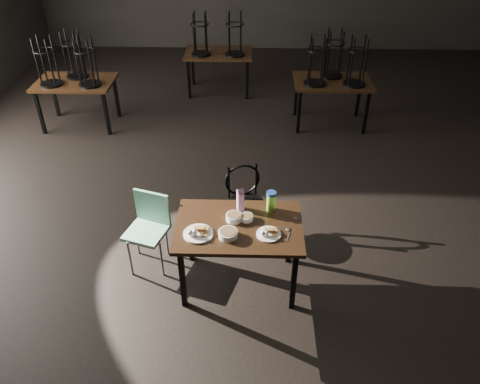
{
  "coord_description": "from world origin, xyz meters",
  "views": [
    {
      "loc": [
        -0.3,
        -4.8,
        3.55
      ],
      "look_at": [
        -0.4,
        -0.99,
        0.85
      ],
      "focal_mm": 35.0,
      "sensor_mm": 36.0,
      "label": 1
    }
  ],
  "objects_px": {
    "main_table": "(239,232)",
    "juice_carton": "(240,200)",
    "bentwood_chair": "(245,197)",
    "water_bottle": "(271,201)",
    "school_chair": "(149,224)"
  },
  "relations": [
    {
      "from": "school_chair",
      "to": "main_table",
      "type": "bearing_deg",
      "value": 0.64
    },
    {
      "from": "water_bottle",
      "to": "school_chair",
      "type": "bearing_deg",
      "value": 177.74
    },
    {
      "from": "main_table",
      "to": "juice_carton",
      "type": "distance_m",
      "value": 0.31
    },
    {
      "from": "bentwood_chair",
      "to": "water_bottle",
      "type": "bearing_deg",
      "value": -78.51
    },
    {
      "from": "water_bottle",
      "to": "bentwood_chair",
      "type": "height_order",
      "value": "water_bottle"
    },
    {
      "from": "water_bottle",
      "to": "bentwood_chair",
      "type": "xyz_separation_m",
      "value": [
        -0.26,
        0.53,
        -0.34
      ]
    },
    {
      "from": "juice_carton",
      "to": "water_bottle",
      "type": "bearing_deg",
      "value": -0.33
    },
    {
      "from": "main_table",
      "to": "bentwood_chair",
      "type": "distance_m",
      "value": 0.79
    },
    {
      "from": "bentwood_chair",
      "to": "school_chair",
      "type": "height_order",
      "value": "bentwood_chair"
    },
    {
      "from": "water_bottle",
      "to": "school_chair",
      "type": "height_order",
      "value": "water_bottle"
    },
    {
      "from": "juice_carton",
      "to": "school_chair",
      "type": "bearing_deg",
      "value": 177.13
    },
    {
      "from": "bentwood_chair",
      "to": "school_chair",
      "type": "bearing_deg",
      "value": -168.94
    },
    {
      "from": "juice_carton",
      "to": "school_chair",
      "type": "relative_size",
      "value": 0.3
    },
    {
      "from": "school_chair",
      "to": "juice_carton",
      "type": "bearing_deg",
      "value": 15.25
    },
    {
      "from": "juice_carton",
      "to": "bentwood_chair",
      "type": "xyz_separation_m",
      "value": [
        0.03,
        0.53,
        -0.35
      ]
    }
  ]
}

